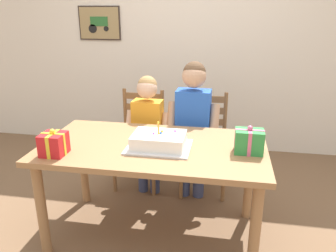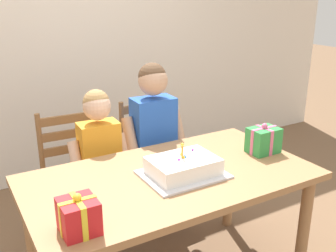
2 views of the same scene
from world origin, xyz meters
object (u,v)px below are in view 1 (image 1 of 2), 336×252
at_px(chair_right, 204,143).
at_px(dining_table, 153,157).
at_px(gift_box_beside_cake, 54,144).
at_px(gift_box_red_large, 249,141).
at_px(chair_left, 140,138).
at_px(child_older, 193,118).
at_px(child_younger, 148,124).
at_px(birthday_cake, 159,141).

bearing_deg(chair_right, dining_table, -111.49).
bearing_deg(dining_table, chair_right, 68.51).
bearing_deg(gift_box_beside_cake, gift_box_red_large, 11.62).
bearing_deg(dining_table, chair_left, 111.55).
bearing_deg(chair_right, chair_left, 180.00).
bearing_deg(gift_box_red_large, chair_left, 140.41).
height_order(dining_table, child_older, child_older).
xyz_separation_m(gift_box_beside_cake, chair_left, (0.30, 1.06, -0.35)).
distance_m(gift_box_beside_cake, child_older, 1.21).
relative_size(gift_box_beside_cake, child_younger, 0.16).
height_order(dining_table, chair_left, chair_left).
bearing_deg(gift_box_red_large, child_older, 125.10).
distance_m(dining_table, gift_box_beside_cake, 0.69).
xyz_separation_m(chair_right, child_younger, (-0.50, -0.18, 0.21)).
bearing_deg(chair_right, child_younger, -160.53).
relative_size(gift_box_beside_cake, chair_left, 0.20).
bearing_deg(chair_left, gift_box_beside_cake, -105.67).
xyz_separation_m(dining_table, child_younger, (-0.19, 0.61, 0.03)).
height_order(gift_box_beside_cake, child_younger, child_younger).
height_order(chair_left, child_older, child_older).
distance_m(dining_table, chair_right, 0.86).
xyz_separation_m(dining_table, chair_right, (0.31, 0.78, -0.18)).
bearing_deg(dining_table, gift_box_beside_cake, -155.50).
bearing_deg(chair_right, birthday_cake, -107.28).
xyz_separation_m(chair_left, child_older, (0.53, -0.18, 0.29)).
bearing_deg(chair_left, child_younger, -54.71).
bearing_deg(child_younger, birthday_cake, -70.11).
distance_m(chair_left, chair_right, 0.62).
bearing_deg(chair_right, gift_box_red_large, -66.41).
bearing_deg(child_younger, gift_box_red_large, -36.54).
distance_m(birthday_cake, chair_right, 0.93).
relative_size(chair_right, child_younger, 0.82).
xyz_separation_m(gift_box_red_large, gift_box_beside_cake, (-1.27, -0.26, -0.01)).
distance_m(chair_right, child_older, 0.35).
relative_size(birthday_cake, gift_box_red_large, 2.27).
bearing_deg(child_younger, dining_table, -73.03).
height_order(chair_left, chair_right, same).
bearing_deg(birthday_cake, chair_left, 113.50).
distance_m(gift_box_red_large, gift_box_beside_cake, 1.29).
xyz_separation_m(birthday_cake, child_younger, (-0.24, 0.65, -0.11)).
distance_m(gift_box_red_large, chair_right, 0.94).
bearing_deg(gift_box_red_large, birthday_cake, -177.31).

